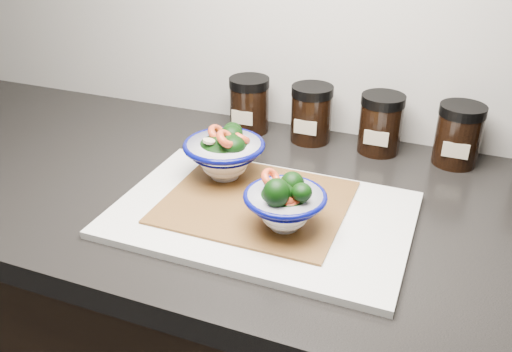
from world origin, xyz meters
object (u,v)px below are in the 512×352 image
at_px(spice_jar_a, 249,105).
at_px(spice_jar_c, 381,124).
at_px(spice_jar_d, 458,135).
at_px(cutting_board, 262,214).
at_px(bowl_left, 225,153).
at_px(bowl_right, 285,204).
at_px(spice_jar_b, 311,114).

xyz_separation_m(spice_jar_a, spice_jar_c, (0.27, 0.00, 0.00)).
bearing_deg(spice_jar_d, spice_jar_c, 180.00).
bearing_deg(spice_jar_d, cutting_board, -130.69).
bearing_deg(bowl_left, spice_jar_d, 32.52).
bearing_deg(bowl_right, spice_jar_c, 77.55).
xyz_separation_m(bowl_right, spice_jar_c, (0.07, 0.34, 0.00)).
xyz_separation_m(bowl_left, spice_jar_c, (0.22, 0.23, -0.00)).
bearing_deg(bowl_right, spice_jar_d, 57.66).
relative_size(spice_jar_a, spice_jar_b, 1.00).
bearing_deg(bowl_left, spice_jar_c, 46.27).
bearing_deg(spice_jar_b, bowl_right, -79.75).
distance_m(spice_jar_b, spice_jar_d, 0.28).
distance_m(bowl_left, bowl_right, 0.18).
relative_size(bowl_left, spice_jar_a, 1.22).
xyz_separation_m(cutting_board, spice_jar_a, (-0.15, 0.31, 0.05)).
distance_m(spice_jar_a, spice_jar_b, 0.13).
distance_m(cutting_board, bowl_right, 0.08).
height_order(bowl_right, spice_jar_a, spice_jar_a).
xyz_separation_m(spice_jar_b, spice_jar_d, (0.28, 0.00, 0.00)).
bearing_deg(spice_jar_c, cutting_board, -111.90).
bearing_deg(spice_jar_d, bowl_left, -147.48).
distance_m(bowl_left, spice_jar_c, 0.32).
bearing_deg(bowl_left, bowl_right, -37.62).
distance_m(bowl_left, spice_jar_b, 0.24).
bearing_deg(bowl_right, spice_jar_b, 100.25).
relative_size(cutting_board, spice_jar_d, 3.98).
bearing_deg(bowl_left, cutting_board, -38.77).
bearing_deg(spice_jar_a, bowl_right, -60.29).
distance_m(bowl_right, spice_jar_c, 0.35).
relative_size(cutting_board, spice_jar_c, 3.98).
height_order(cutting_board, spice_jar_c, spice_jar_c).
relative_size(bowl_left, spice_jar_b, 1.22).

